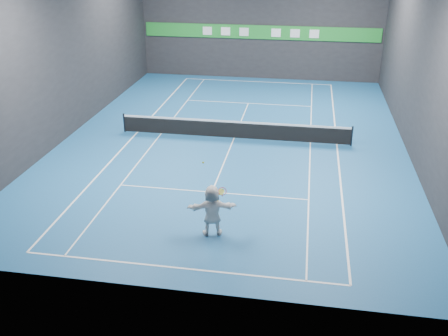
% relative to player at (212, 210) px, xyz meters
% --- Properties ---
extents(ground, '(26.00, 26.00, 0.00)m').
position_rel_player_xyz_m(ground, '(-0.64, 9.63, -0.98)').
color(ground, '#185187').
rests_on(ground, ground).
extents(wall_back, '(18.00, 0.10, 9.00)m').
position_rel_player_xyz_m(wall_back, '(-0.64, 22.63, 3.52)').
color(wall_back, black).
rests_on(wall_back, ground).
extents(wall_front, '(18.00, 0.10, 9.00)m').
position_rel_player_xyz_m(wall_front, '(-0.64, -3.37, 3.52)').
color(wall_front, black).
rests_on(wall_front, ground).
extents(wall_left, '(0.10, 26.00, 9.00)m').
position_rel_player_xyz_m(wall_left, '(-9.64, 9.63, 3.52)').
color(wall_left, black).
rests_on(wall_left, ground).
extents(wall_right, '(0.10, 26.00, 9.00)m').
position_rel_player_xyz_m(wall_right, '(8.36, 9.63, 3.52)').
color(wall_right, black).
rests_on(wall_right, ground).
extents(baseline_near, '(10.98, 0.08, 0.01)m').
position_rel_player_xyz_m(baseline_near, '(-0.64, -2.26, -0.98)').
color(baseline_near, white).
rests_on(baseline_near, ground).
extents(baseline_far, '(10.98, 0.08, 0.01)m').
position_rel_player_xyz_m(baseline_far, '(-0.64, 21.52, -0.98)').
color(baseline_far, white).
rests_on(baseline_far, ground).
extents(sideline_doubles_left, '(0.08, 23.78, 0.01)m').
position_rel_player_xyz_m(sideline_doubles_left, '(-6.13, 9.63, -0.98)').
color(sideline_doubles_left, white).
rests_on(sideline_doubles_left, ground).
extents(sideline_doubles_right, '(0.08, 23.78, 0.01)m').
position_rel_player_xyz_m(sideline_doubles_right, '(4.85, 9.63, -0.98)').
color(sideline_doubles_right, white).
rests_on(sideline_doubles_right, ground).
extents(sideline_singles_left, '(0.06, 23.78, 0.01)m').
position_rel_player_xyz_m(sideline_singles_left, '(-4.75, 9.63, -0.98)').
color(sideline_singles_left, white).
rests_on(sideline_singles_left, ground).
extents(sideline_singles_right, '(0.06, 23.78, 0.01)m').
position_rel_player_xyz_m(sideline_singles_right, '(3.47, 9.63, -0.98)').
color(sideline_singles_right, white).
rests_on(sideline_singles_right, ground).
extents(service_line_near, '(8.23, 0.06, 0.01)m').
position_rel_player_xyz_m(service_line_near, '(-0.64, 3.23, -0.98)').
color(service_line_near, white).
rests_on(service_line_near, ground).
extents(service_line_far, '(8.23, 0.06, 0.01)m').
position_rel_player_xyz_m(service_line_far, '(-0.64, 16.03, -0.98)').
color(service_line_far, white).
rests_on(service_line_far, ground).
extents(center_service_line, '(0.06, 12.80, 0.01)m').
position_rel_player_xyz_m(center_service_line, '(-0.64, 9.63, -0.98)').
color(center_service_line, white).
rests_on(center_service_line, ground).
extents(player, '(1.91, 1.03, 1.97)m').
position_rel_player_xyz_m(player, '(0.00, 0.00, 0.00)').
color(player, white).
rests_on(player, ground).
extents(tennis_ball, '(0.07, 0.07, 0.07)m').
position_rel_player_xyz_m(tennis_ball, '(-0.35, 0.22, 1.78)').
color(tennis_ball, yellow).
rests_on(tennis_ball, player).
extents(tennis_net, '(12.50, 0.10, 1.07)m').
position_rel_player_xyz_m(tennis_net, '(-0.64, 9.63, -0.44)').
color(tennis_net, black).
rests_on(tennis_net, ground).
extents(sponsor_banner, '(17.64, 0.11, 1.00)m').
position_rel_player_xyz_m(sponsor_banner, '(-0.64, 22.57, 2.52)').
color(sponsor_banner, '#1E8D2C').
rests_on(sponsor_banner, wall_back).
extents(tennis_racket, '(0.43, 0.31, 0.74)m').
position_rel_player_xyz_m(tennis_racket, '(0.35, 0.05, 0.72)').
color(tennis_racket, red).
rests_on(tennis_racket, player).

